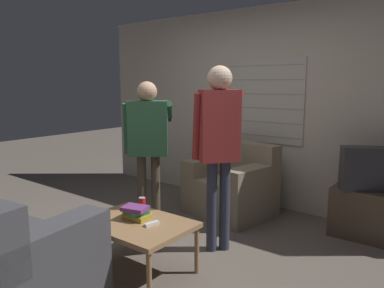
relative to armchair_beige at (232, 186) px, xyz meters
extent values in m
plane|color=#665B51|center=(0.02, -1.46, -0.35)|extent=(16.00, 16.00, 0.00)
cube|color=beige|center=(0.02, 0.57, 0.93)|extent=(5.20, 0.06, 2.55)
cube|color=beige|center=(0.14, 0.53, 1.02)|extent=(1.06, 0.02, 1.07)
cube|color=gray|center=(0.14, 0.51, 0.58)|extent=(1.04, 0.00, 0.01)
cube|color=gray|center=(0.14, 0.51, 0.76)|extent=(1.04, 0.00, 0.01)
cube|color=gray|center=(0.14, 0.51, 0.93)|extent=(1.04, 0.00, 0.01)
cube|color=gray|center=(0.14, 0.51, 1.11)|extent=(1.04, 0.00, 0.01)
cube|color=gray|center=(0.14, 0.51, 1.29)|extent=(1.04, 0.00, 0.01)
cube|color=gray|center=(0.14, 0.51, 1.47)|extent=(1.04, 0.00, 0.01)
cube|color=#424247|center=(0.21, -2.59, 0.24)|extent=(0.35, 0.89, 0.22)
cube|color=gray|center=(-0.01, -0.05, -0.12)|extent=(1.08, 0.94, 0.45)
cube|color=gray|center=(0.04, 0.24, 0.31)|extent=(0.97, 0.37, 0.42)
cube|color=gray|center=(0.34, -0.11, 0.21)|extent=(0.38, 0.81, 0.20)
cube|color=gray|center=(-0.36, 0.02, 0.21)|extent=(0.38, 0.81, 0.20)
cube|color=#9E754C|center=(0.14, -1.75, 0.08)|extent=(0.91, 0.65, 0.04)
cylinder|color=#9E754C|center=(-0.28, -1.47, -0.14)|extent=(0.04, 0.04, 0.41)
cylinder|color=#9E754C|center=(0.55, -1.47, -0.14)|extent=(0.04, 0.04, 0.41)
cylinder|color=#9E754C|center=(-0.28, -2.04, -0.14)|extent=(0.04, 0.04, 0.41)
cylinder|color=#9E754C|center=(0.55, -2.04, -0.14)|extent=(0.04, 0.04, 0.41)
cube|color=#4C3D2D|center=(1.60, 0.23, -0.09)|extent=(0.87, 0.46, 0.52)
cube|color=#2D2D33|center=(1.60, 0.23, 0.40)|extent=(0.77, 0.55, 0.44)
cube|color=#3D4738|center=(1.55, 0.32, 0.40)|extent=(0.59, 0.33, 0.36)
cylinder|color=#4C4233|center=(-0.61, -0.95, 0.05)|extent=(0.10, 0.10, 0.80)
cylinder|color=#4C4233|center=(-0.49, -0.85, 0.05)|extent=(0.10, 0.10, 0.80)
cube|color=#336642|center=(-0.55, -0.90, 0.76)|extent=(0.46, 0.43, 0.60)
sphere|color=tan|center=(-0.55, -0.90, 1.16)|extent=(0.22, 0.22, 0.22)
cylinder|color=#336642|center=(-0.76, -1.02, 0.75)|extent=(0.15, 0.16, 0.58)
cylinder|color=#336642|center=(-0.54, -0.54, 0.94)|extent=(0.42, 0.48, 0.25)
cube|color=black|center=(-0.72, -0.33, 0.84)|extent=(0.07, 0.08, 0.13)
cylinder|color=#33384C|center=(0.40, -1.02, 0.09)|extent=(0.10, 0.10, 0.88)
cylinder|color=#33384C|center=(0.48, -0.92, 0.09)|extent=(0.10, 0.10, 0.88)
cube|color=maroon|center=(0.44, -0.97, 0.86)|extent=(0.38, 0.41, 0.66)
sphere|color=beige|center=(0.44, -0.97, 1.30)|extent=(0.23, 0.23, 0.23)
cylinder|color=maroon|center=(0.27, -1.10, 0.85)|extent=(0.17, 0.16, 0.63)
cylinder|color=maroon|center=(0.34, -0.63, 1.05)|extent=(0.51, 0.44, 0.30)
cube|color=white|center=(0.12, -0.45, 0.93)|extent=(0.08, 0.08, 0.13)
cube|color=gold|center=(0.09, -1.70, 0.12)|extent=(0.23, 0.17, 0.04)
cube|color=#33754C|center=(0.08, -1.70, 0.16)|extent=(0.20, 0.19, 0.04)
cube|color=#75387F|center=(0.09, -1.72, 0.20)|extent=(0.24, 0.20, 0.03)
cylinder|color=red|center=(-0.02, -1.53, 0.16)|extent=(0.07, 0.07, 0.12)
cylinder|color=silver|center=(-0.02, -1.53, 0.23)|extent=(0.06, 0.06, 0.00)
cube|color=white|center=(0.29, -1.73, 0.11)|extent=(0.07, 0.14, 0.02)
camera|label=1|loc=(2.32, -3.84, 1.26)|focal=35.00mm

